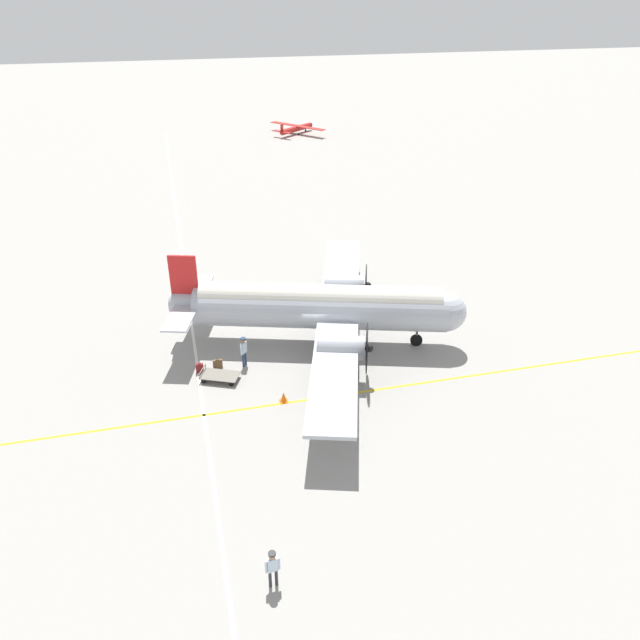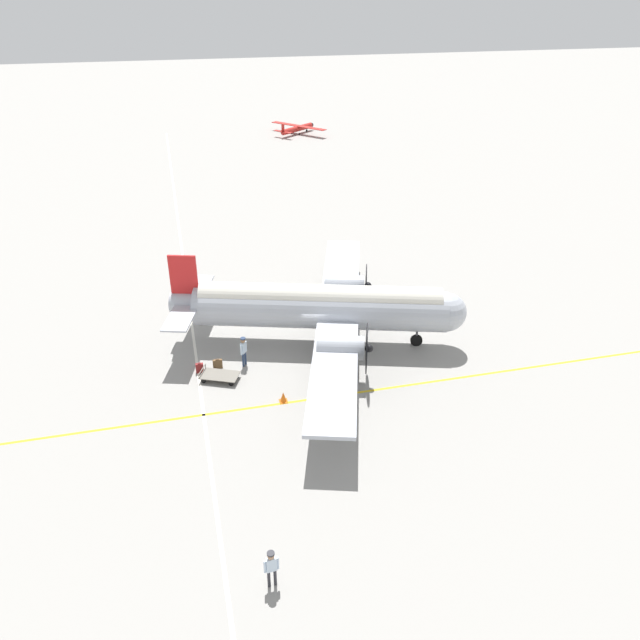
% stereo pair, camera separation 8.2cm
% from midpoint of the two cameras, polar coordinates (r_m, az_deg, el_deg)
% --- Properties ---
extents(ground_plane, '(300.00, 300.00, 0.00)m').
position_cam_midpoint_polar(ground_plane, '(36.80, -0.06, -2.07)').
color(ground_plane, gray).
extents(apron_line_eastwest, '(120.00, 0.16, 0.01)m').
position_cam_midpoint_polar(apron_line_eastwest, '(32.44, 2.24, -6.80)').
color(apron_line_eastwest, gold).
rests_on(apron_line_eastwest, ground_plane).
extents(apron_line_northsouth, '(0.16, 120.00, 0.01)m').
position_cam_midpoint_polar(apron_line_northsouth, '(36.02, -11.31, -3.44)').
color(apron_line_northsouth, silver).
rests_on(apron_line_northsouth, ground_plane).
extents(airliner_main, '(16.95, 21.86, 5.35)m').
position_cam_midpoint_polar(airliner_main, '(35.62, 0.54, 1.21)').
color(airliner_main, '#ADB2BC').
rests_on(airliner_main, ground_plane).
extents(crew_foreground, '(0.55, 0.30, 1.64)m').
position_cam_midpoint_polar(crew_foreground, '(23.26, -4.47, -21.45)').
color(crew_foreground, '#2D2D33').
rests_on(crew_foreground, ground_plane).
extents(passenger_boarding, '(0.41, 0.49, 1.75)m').
position_cam_midpoint_polar(passenger_boarding, '(34.38, -7.06, -2.59)').
color(passenger_boarding, navy).
rests_on(passenger_boarding, ground_plane).
extents(suitcase_near_door, '(0.52, 0.14, 0.59)m').
position_cam_midpoint_polar(suitcase_near_door, '(34.75, -9.40, -4.00)').
color(suitcase_near_door, brown).
rests_on(suitcase_near_door, ground_plane).
extents(suitcase_upright_spare, '(0.41, 0.18, 0.60)m').
position_cam_midpoint_polar(suitcase_upright_spare, '(34.57, -11.01, -4.35)').
color(suitcase_upright_spare, maroon).
rests_on(suitcase_upright_spare, ground_plane).
extents(baggage_cart, '(2.29, 1.83, 0.56)m').
position_cam_midpoint_polar(baggage_cart, '(33.79, -9.24, -5.04)').
color(baggage_cart, '#6B665B').
rests_on(baggage_cart, ground_plane).
extents(light_aircraft_distant, '(6.85, 7.63, 1.79)m').
position_cam_midpoint_polar(light_aircraft_distant, '(89.66, -2.16, 17.13)').
color(light_aircraft_distant, '#B2231E').
rests_on(light_aircraft_distant, ground_plane).
extents(traffic_cone, '(0.42, 0.42, 0.55)m').
position_cam_midpoint_polar(traffic_cone, '(31.83, -3.42, -7.07)').
color(traffic_cone, orange).
rests_on(traffic_cone, ground_plane).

